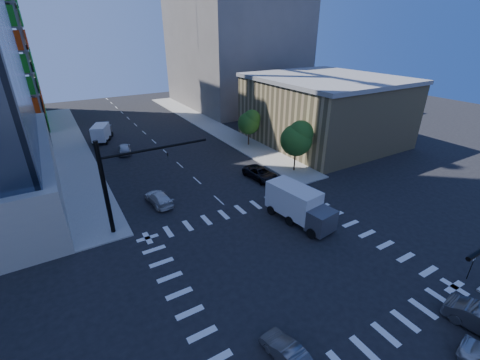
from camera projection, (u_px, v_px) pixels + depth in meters
ground at (285, 260)px, 26.85m from camera, size 160.00×160.00×0.00m
road_markings at (285, 260)px, 26.85m from camera, size 20.00×20.00×0.01m
sidewalk_ne at (210, 125)px, 63.59m from camera, size 5.00×60.00×0.15m
sidewalk_nw at (71, 147)px, 52.00m from camera, size 5.00×60.00×0.15m
commercial_building at (324, 109)px, 53.19m from camera, size 20.50×22.50×10.60m
bg_building_ne at (234, 44)px, 75.93m from camera, size 24.00×30.00×28.00m
signal_mast_nw at (121, 177)px, 28.76m from camera, size 10.20×0.40×9.00m
tree_south at (298, 138)px, 41.45m from camera, size 4.16×4.16×6.82m
tree_north at (250, 122)px, 51.19m from camera, size 3.54×3.52×5.78m
no_parking_sign at (472, 265)px, 24.25m from camera, size 0.30×0.06×2.20m
car_nb_far at (261, 173)px, 40.94m from camera, size 2.94×5.53×1.48m
car_sb_near at (159, 198)px, 35.16m from camera, size 2.31×4.83×1.36m
car_sb_mid at (125, 148)px, 49.38m from camera, size 2.76×4.80×1.54m
car_sb_cross at (288, 353)px, 18.51m from camera, size 1.72×3.83×1.22m
box_truck_near at (301, 208)px, 31.47m from camera, size 3.68×6.94×3.47m
box_truck_far at (102, 133)px, 54.80m from camera, size 4.21×5.95×2.87m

